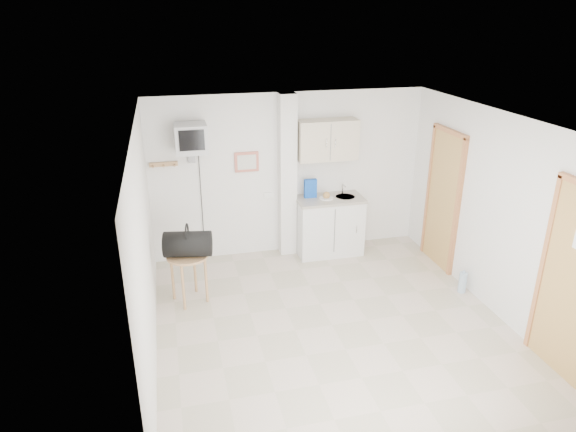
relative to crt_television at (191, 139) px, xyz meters
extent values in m
plane|color=#C4B29F|center=(1.45, -2.02, -1.94)|extent=(4.50, 4.50, 0.00)
cube|color=white|center=(1.45, 0.23, -0.69)|extent=(4.20, 0.04, 2.50)
cube|color=white|center=(1.45, -4.27, -0.69)|extent=(4.20, 0.04, 2.50)
cube|color=white|center=(-0.65, -2.02, -0.69)|extent=(0.04, 4.50, 2.50)
cube|color=white|center=(3.55, -2.02, -0.69)|extent=(0.04, 4.50, 2.50)
cube|color=white|center=(1.45, -2.02, 0.56)|extent=(4.20, 4.50, 0.04)
cube|color=white|center=(1.40, 0.12, -0.69)|extent=(0.25, 0.22, 2.50)
cube|color=#BF614F|center=(0.80, 0.21, -0.44)|extent=(0.36, 0.03, 0.30)
cube|color=silver|center=(0.80, 0.19, -0.44)|extent=(0.28, 0.01, 0.22)
cube|color=#A87A4C|center=(-0.40, 0.20, -0.39)|extent=(0.40, 0.05, 0.06)
cube|color=white|center=(1.13, 0.22, -0.99)|extent=(0.15, 0.02, 0.08)
cylinder|color=#A87A4C|center=(-0.55, 0.14, -0.40)|extent=(0.02, 0.08, 0.02)
cylinder|color=#A87A4C|center=(-0.40, 0.14, -0.40)|extent=(0.02, 0.08, 0.02)
cylinder|color=#A87A4C|center=(-0.25, 0.14, -0.40)|extent=(0.02, 0.08, 0.02)
cube|color=olive|center=(3.52, -0.77, -0.94)|extent=(0.04, 0.75, 2.00)
cube|color=brown|center=(3.52, -0.77, -0.94)|extent=(0.06, 0.87, 2.06)
cube|color=olive|center=(3.52, -3.37, -0.93)|extent=(0.04, 0.82, 2.02)
cube|color=brown|center=(3.52, -3.37, -0.93)|extent=(0.06, 0.94, 2.08)
cube|color=silver|center=(2.03, -0.05, -1.50)|extent=(1.00, 0.55, 0.88)
cube|color=#AEA395|center=(2.03, -0.05, -1.04)|extent=(1.03, 0.58, 0.04)
cylinder|color=#B7B7BA|center=(2.28, -0.05, -1.04)|extent=(0.30, 0.30, 0.05)
cylinder|color=#B7B7BA|center=(2.28, 0.09, -0.94)|extent=(0.02, 0.02, 0.16)
cylinder|color=#B7B7BA|center=(2.28, 0.03, -0.86)|extent=(0.02, 0.13, 0.02)
cube|color=#C2B39D|center=(2.00, 0.07, -0.14)|extent=(0.90, 0.32, 0.60)
cube|color=#1048B5|center=(1.74, 0.04, -0.87)|extent=(0.19, 0.07, 0.29)
cylinder|color=white|center=(1.97, -0.07, -1.01)|extent=(0.22, 0.22, 0.01)
sphere|color=tan|center=(1.97, -0.07, -0.96)|extent=(0.11, 0.11, 0.11)
cube|color=slate|center=(0.00, 0.07, -0.21)|extent=(0.36, 0.32, 0.02)
cube|color=slate|center=(0.00, 0.20, -0.29)|extent=(0.10, 0.06, 0.20)
cube|color=#AFAEB1|center=(0.00, 0.00, 0.01)|extent=(0.44, 0.42, 0.40)
cube|color=black|center=(0.00, -0.22, 0.03)|extent=(0.34, 0.02, 0.28)
cylinder|color=black|center=(0.10, 0.21, -1.07)|extent=(0.01, 0.01, 1.73)
cylinder|color=#A87A4C|center=(-0.20, -1.02, -1.28)|extent=(0.54, 0.54, 0.03)
cylinder|color=#A87A4C|center=(0.01, -1.11, -1.61)|extent=(0.04, 0.04, 0.64)
cylinder|color=#A87A4C|center=(-0.11, -0.81, -1.61)|extent=(0.04, 0.04, 0.64)
cylinder|color=#A87A4C|center=(-0.41, -0.93, -1.61)|extent=(0.04, 0.04, 0.64)
cylinder|color=#A87A4C|center=(-0.29, -1.23, -1.61)|extent=(0.04, 0.04, 0.64)
cylinder|color=black|center=(-0.18, -1.06, -1.10)|extent=(0.64, 0.43, 0.33)
torus|color=black|center=(-0.18, -1.06, -0.94)|extent=(0.07, 0.25, 0.25)
cylinder|color=#97B2C7|center=(3.43, -1.67, -1.79)|extent=(0.11, 0.11, 0.29)
cylinder|color=#97B2C7|center=(3.43, -1.67, -1.63)|extent=(0.03, 0.03, 0.04)
camera|label=1|loc=(-0.33, -7.09, 1.66)|focal=32.00mm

